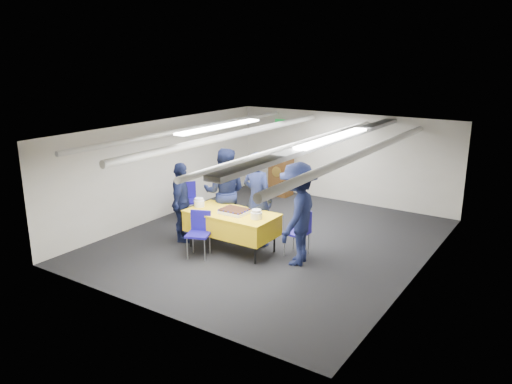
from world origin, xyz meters
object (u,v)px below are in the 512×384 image
sheet_cake (234,211)px  podium (281,173)px  serving_table (232,223)px  sailor_b (225,192)px  chair_right (301,229)px  sailor_a (257,199)px  sailor_c (181,202)px  chair_near (200,229)px  sailor_d (298,214)px  chair_left (189,197)px

sheet_cake → podium: bearing=108.0°
serving_table → sheet_cake: (0.08, -0.02, 0.26)m
sailor_b → chair_right: bearing=147.9°
sailor_a → sailor_c: 1.57m
chair_near → sailor_d: size_ratio=0.46×
chair_left → sailor_a: (2.21, -0.45, 0.42)m
sheet_cake → sailor_a: bearing=72.3°
serving_table → chair_left: bearing=153.3°
chair_right → chair_left: size_ratio=1.00×
chair_right → sailor_d: bearing=-73.4°
sailor_d → sailor_c: bearing=-94.0°
podium → chair_left: (-0.76, -2.92, -0.08)m
podium → sailor_c: sailor_c is taller
chair_right → sheet_cake: bearing=-158.1°
chair_left → sailor_c: 1.43m
sheet_cake → chair_right: 1.33m
sailor_b → sailor_c: bearing=29.0°
sailor_b → sailor_a: bearing=146.7°
chair_near → chair_right: size_ratio=1.00×
sailor_a → chair_near: bearing=65.9°
sailor_a → sailor_b: bearing=-1.4°
sheet_cake → chair_left: size_ratio=0.61×
chair_left → sailor_b: (1.32, -0.36, 0.41)m
chair_near → sailor_d: sailor_d is taller
sailor_b → sailor_d: (2.02, -0.49, 0.01)m
serving_table → sailor_a: (0.26, 0.53, 0.39)m
chair_near → chair_left: (-1.61, 1.55, 0.00)m
serving_table → chair_near: bearing=-121.1°
chair_near → sailor_b: bearing=103.7°
sailor_c → sailor_d: (2.54, 0.29, 0.13)m
serving_table → sailor_d: sailor_d is taller
sailor_d → chair_right: bearing=-174.0°
sheet_cake → chair_right: (1.21, 0.49, -0.28)m
chair_left → sailor_b: bearing=-15.2°
serving_table → sailor_a: size_ratio=0.94×
podium → chair_right: podium is taller
sheet_cake → sailor_b: size_ratio=0.28×
sheet_cake → chair_right: size_ratio=0.61×
serving_table → chair_right: chair_right is taller
chair_near → sailor_c: bearing=153.4°
chair_near → sailor_c: size_ratio=0.53×
chair_right → serving_table: bearing=-160.1°
serving_table → sailor_c: size_ratio=1.09×
sheet_cake → sailor_c: sailor_c is taller
chair_left → sailor_c: (0.80, -1.14, 0.29)m
chair_near → sailor_b: sailor_b is taller
podium → chair_near: podium is taller
chair_right → sailor_b: (-1.92, 0.16, 0.41)m
chair_right → chair_left: 3.28m
sheet_cake → chair_near: size_ratio=0.61×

